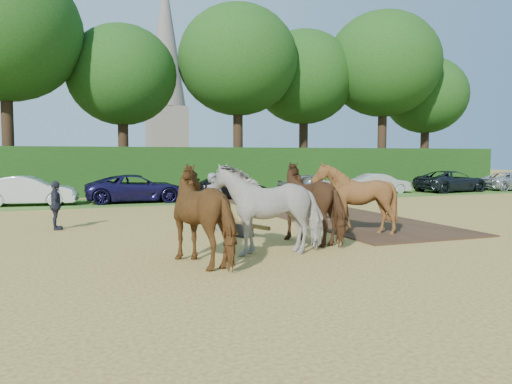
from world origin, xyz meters
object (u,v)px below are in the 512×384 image
spectator_far (56,205)px  parked_cars (289,186)px  spectator_near (329,200)px  plough_team (291,205)px  church (166,71)px

spectator_far → parked_cars: spectator_far is taller
spectator_near → parked_cars: (2.83, 9.98, -0.08)m
spectator_far → plough_team: 8.22m
spectator_near → spectator_far: bearing=116.1°
church → spectator_near: bearing=-93.6°
spectator_near → plough_team: (-3.66, -4.53, 0.37)m
spectator_near → plough_team: plough_team is taller
spectator_near → parked_cars: bearing=15.7°
parked_cars → church: 43.14m
spectator_near → parked_cars: size_ratio=0.04×
plough_team → church: 57.45m
plough_team → parked_cars: (6.50, 14.51, -0.45)m
spectator_near → spectator_far: size_ratio=0.93×
parked_cars → spectator_far: bearing=-144.4°
spectator_near → church: church is taller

